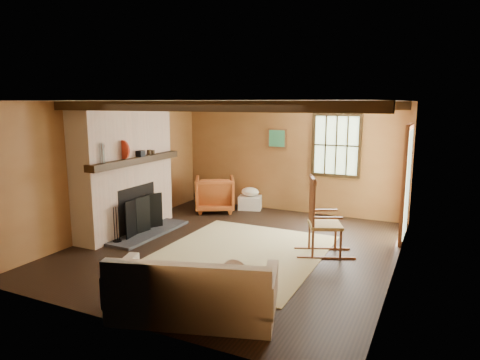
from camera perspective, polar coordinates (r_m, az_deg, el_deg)
The scene contains 10 objects.
ground at distance 7.19m, azimuth -0.72°, elevation -9.01°, with size 5.50×5.50×0.00m, color black.
room_envelope at distance 6.97m, azimuth 1.82°, elevation 4.17°, with size 5.02×5.52×2.44m.
fireplace at distance 8.12m, azimuth -14.97°, elevation 0.93°, with size 1.02×2.30×2.40m.
rug at distance 6.94m, azimuth 0.04°, elevation -9.72°, with size 2.50×3.00×0.01m, color tan.
rocking_chair at distance 6.87m, azimuth 10.91°, elevation -5.52°, with size 1.02×0.79×1.25m.
sofa at distance 4.95m, azimuth -6.21°, elevation -15.04°, with size 2.00×1.32×0.74m.
firewood_pile at distance 10.23m, azimuth -4.52°, elevation -2.49°, with size 0.64×0.12×0.23m.
laundry_basket at distance 9.65m, azimuth 1.35°, elevation -3.04°, with size 0.50×0.38×0.30m, color silver.
basket_pillow at distance 9.60m, azimuth 1.36°, elevation -1.58°, with size 0.40×0.32×0.20m, color white.
armchair at distance 9.46m, azimuth -3.37°, elevation -1.86°, with size 0.83×0.85×0.77m, color #BF6026.
Camera 1 is at (3.01, -6.08, 2.38)m, focal length 32.00 mm.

